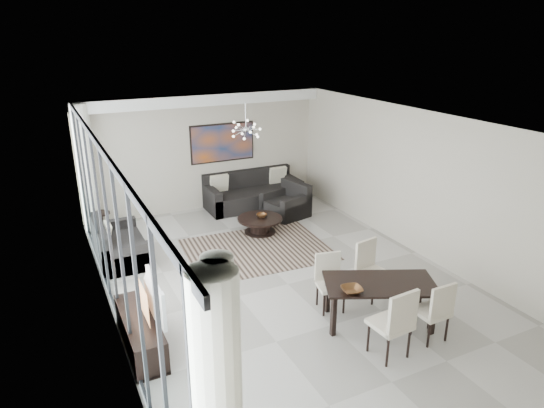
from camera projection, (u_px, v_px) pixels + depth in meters
room_shell at (312, 205)px, 8.44m from camera, size 6.00×9.00×2.90m
window_wall at (116, 238)px, 7.05m from camera, size 0.37×8.95×2.90m
soffit at (204, 100)px, 11.43m from camera, size 5.98×0.40×0.26m
painting at (223, 143)px, 12.16m from camera, size 1.68×0.04×0.98m
chandelier at (246, 129)px, 10.17m from camera, size 0.66×0.66×0.71m
rug at (257, 249)px, 10.11m from camera, size 3.03×2.41×0.01m
coffee_table at (260, 224)px, 10.90m from camera, size 1.01×1.01×0.35m
bowl_coffee at (262, 215)px, 10.88m from camera, size 0.25×0.25×0.07m
sofa_main at (253, 195)px, 12.54m from camera, size 2.44×1.00×0.89m
loveseat at (118, 247)px, 9.59m from camera, size 0.90×1.60×0.80m
armchair at (287, 205)px, 11.89m from camera, size 1.11×1.15×0.80m
side_table at (102, 220)px, 10.74m from camera, size 0.38×0.38×0.53m
tv_console at (140, 332)px, 6.93m from camera, size 0.44×1.57×0.49m
television at (149, 298)px, 6.79m from camera, size 0.14×0.99×0.57m
dining_table at (380, 288)px, 7.40m from camera, size 1.87×1.46×0.70m
dining_chair_sw at (396, 320)px, 6.56m from camera, size 0.53×0.53×1.08m
dining_chair_se at (436, 308)px, 6.96m from camera, size 0.45×0.45×0.97m
dining_chair_nw at (329, 277)px, 7.87m from camera, size 0.51×0.51×0.94m
dining_chair_ne at (369, 265)px, 8.21m from camera, size 0.53×0.53×0.99m
bowl_dining at (352, 290)px, 7.09m from camera, size 0.36×0.36×0.08m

